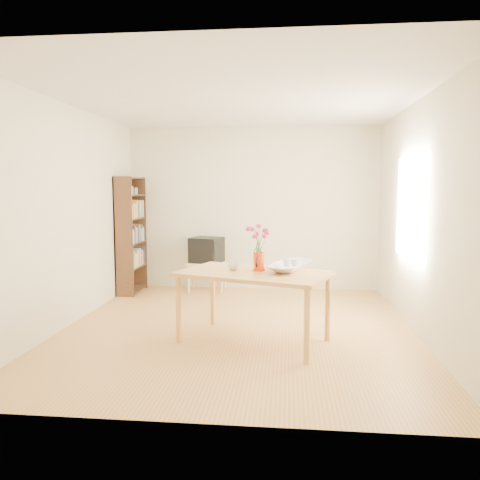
# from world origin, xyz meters

# --- Properties ---
(room) EXTENTS (4.50, 4.50, 4.50)m
(room) POSITION_xyz_m (0.03, 0.00, 1.30)
(room) COLOR #B58040
(room) RESTS_ON ground
(table) EXTENTS (1.71, 1.32, 0.75)m
(table) POSITION_xyz_m (0.22, -0.47, 0.68)
(table) COLOR #CC8D46
(table) RESTS_ON ground
(tv_stand) EXTENTS (0.60, 0.45, 0.46)m
(tv_stand) POSITION_xyz_m (-0.70, 1.97, 0.39)
(tv_stand) COLOR #E4C080
(tv_stand) RESTS_ON ground
(bookshelf) EXTENTS (0.28, 0.70, 1.80)m
(bookshelf) POSITION_xyz_m (-1.85, 1.75, 0.84)
(bookshelf) COLOR #341E11
(bookshelf) RESTS_ON ground
(pitcher) EXTENTS (0.13, 0.21, 0.20)m
(pitcher) POSITION_xyz_m (0.27, -0.39, 0.84)
(pitcher) COLOR #E1400D
(pitcher) RESTS_ON table
(flowers) EXTENTS (0.22, 0.22, 0.31)m
(flowers) POSITION_xyz_m (0.27, -0.39, 1.09)
(flowers) COLOR #C92F6F
(flowers) RESTS_ON pitcher
(mug) EXTENTS (0.16, 0.16, 0.09)m
(mug) POSITION_xyz_m (-0.00, -0.38, 0.80)
(mug) COLOR white
(mug) RESTS_ON table
(bowl) EXTENTS (0.65, 0.65, 0.48)m
(bowl) POSITION_xyz_m (0.60, -0.33, 0.99)
(bowl) COLOR white
(bowl) RESTS_ON table
(teacup_a) EXTENTS (0.09, 0.09, 0.07)m
(teacup_a) POSITION_xyz_m (0.56, -0.33, 0.94)
(teacup_a) COLOR white
(teacup_a) RESTS_ON bowl
(teacup_b) EXTENTS (0.08, 0.08, 0.06)m
(teacup_b) POSITION_xyz_m (0.64, -0.31, 0.94)
(teacup_b) COLOR white
(teacup_b) RESTS_ON bowl
(television) EXTENTS (0.55, 0.53, 0.39)m
(television) POSITION_xyz_m (-0.70, 1.98, 0.66)
(television) COLOR black
(television) RESTS_ON tv_stand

